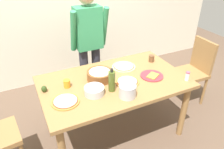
# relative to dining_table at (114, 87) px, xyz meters

# --- Properties ---
(ground) EXTENTS (8.00, 8.00, 0.00)m
(ground) POSITION_rel_dining_table_xyz_m (0.00, 0.00, -0.67)
(ground) COLOR brown
(wall_back) EXTENTS (5.60, 0.10, 2.60)m
(wall_back) POSITION_rel_dining_table_xyz_m (0.00, 1.60, 0.63)
(wall_back) COLOR silver
(wall_back) RESTS_ON ground
(dining_table) EXTENTS (1.60, 0.96, 0.76)m
(dining_table) POSITION_rel_dining_table_xyz_m (0.00, 0.00, 0.00)
(dining_table) COLOR olive
(dining_table) RESTS_ON ground
(person_cook) EXTENTS (0.49, 0.25, 1.62)m
(person_cook) POSITION_rel_dining_table_xyz_m (-0.00, 0.76, 0.27)
(person_cook) COLOR #2D2D38
(person_cook) RESTS_ON ground
(chair_wooden_right) EXTENTS (0.41, 0.41, 0.95)m
(chair_wooden_right) POSITION_rel_dining_table_xyz_m (1.32, 0.10, -0.13)
(chair_wooden_right) COLOR olive
(chair_wooden_right) RESTS_ON ground
(pizza_raw_on_board) EXTENTS (0.29, 0.29, 0.02)m
(pizza_raw_on_board) POSITION_rel_dining_table_xyz_m (0.24, 0.22, 0.10)
(pizza_raw_on_board) COLOR beige
(pizza_raw_on_board) RESTS_ON dining_table
(pizza_cooked_on_tray) EXTENTS (0.26, 0.26, 0.02)m
(pizza_cooked_on_tray) POSITION_rel_dining_table_xyz_m (0.11, -0.10, 0.10)
(pizza_cooked_on_tray) COLOR #C67A33
(pizza_cooked_on_tray) RESTS_ON dining_table
(pizza_second_cooked) EXTENTS (0.27, 0.27, 0.02)m
(pizza_second_cooked) POSITION_rel_dining_table_xyz_m (-0.58, -0.14, 0.10)
(pizza_second_cooked) COLOR #C67A33
(pizza_second_cooked) RESTS_ON dining_table
(plate_with_slice) EXTENTS (0.26, 0.26, 0.02)m
(plate_with_slice) POSITION_rel_dining_table_xyz_m (0.43, -0.11, 0.10)
(plate_with_slice) COLOR red
(plate_with_slice) RESTS_ON dining_table
(popcorn_bowl) EXTENTS (0.28, 0.28, 0.11)m
(popcorn_bowl) POSITION_rel_dining_table_xyz_m (-0.13, 0.09, 0.15)
(popcorn_bowl) COLOR brown
(popcorn_bowl) RESTS_ON dining_table
(mixing_bowl_steel) EXTENTS (0.20, 0.20, 0.08)m
(mixing_bowl_steel) POSITION_rel_dining_table_xyz_m (-0.29, -0.14, 0.13)
(mixing_bowl_steel) COLOR #B7B7BC
(mixing_bowl_steel) RESTS_ON dining_table
(olive_oil_bottle) EXTENTS (0.07, 0.07, 0.26)m
(olive_oil_bottle) POSITION_rel_dining_table_xyz_m (-0.10, -0.16, 0.20)
(olive_oil_bottle) COLOR #47561E
(olive_oil_bottle) RESTS_ON dining_table
(steel_pot) EXTENTS (0.17, 0.17, 0.13)m
(steel_pot) POSITION_rel_dining_table_xyz_m (-0.01, -0.32, 0.16)
(steel_pot) COLOR #B7B7BC
(steel_pot) RESTS_ON dining_table
(cup_orange) EXTENTS (0.07, 0.07, 0.08)m
(cup_orange) POSITION_rel_dining_table_xyz_m (-0.50, 0.10, 0.13)
(cup_orange) COLOR orange
(cup_orange) RESTS_ON dining_table
(cup_small_brown) EXTENTS (0.07, 0.07, 0.08)m
(cup_small_brown) POSITION_rel_dining_table_xyz_m (0.63, 0.20, 0.13)
(cup_small_brown) COLOR brown
(cup_small_brown) RESTS_ON dining_table
(salt_shaker) EXTENTS (0.04, 0.04, 0.11)m
(salt_shaker) POSITION_rel_dining_table_xyz_m (0.73, -0.34, 0.14)
(salt_shaker) COLOR white
(salt_shaker) RESTS_ON dining_table
(avocado) EXTENTS (0.06, 0.06, 0.07)m
(avocado) POSITION_rel_dining_table_xyz_m (-0.73, 0.11, 0.13)
(avocado) COLOR #2D4219
(avocado) RESTS_ON dining_table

